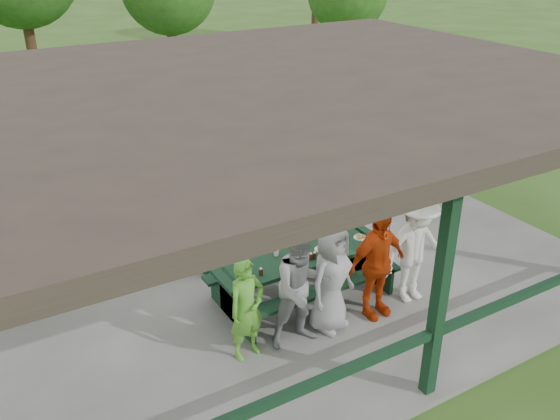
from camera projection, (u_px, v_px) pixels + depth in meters
ground at (277, 264)px, 10.54m from camera, size 90.00×90.00×0.00m
concrete_slab at (277, 262)px, 10.52m from camera, size 10.00×8.00×0.10m
pavilion_structure at (276, 88)px, 9.17m from camera, size 10.60×8.60×3.24m
picnic_table_near at (303, 270)px, 9.25m from camera, size 2.85×1.39×0.75m
picnic_table_far at (250, 219)px, 10.87m from camera, size 2.73×1.39×0.75m
table_setting at (294, 255)px, 9.08m from camera, size 2.40×0.45×0.10m
contestant_green at (247, 309)px, 7.86m from camera, size 0.60×0.45×1.50m
contestant_grey_left at (302, 288)px, 8.05m from camera, size 0.94×0.77×1.79m
contestant_grey_mid at (331, 278)px, 8.39m from camera, size 0.94×0.76×1.67m
contestant_red at (377, 264)px, 8.66m from camera, size 1.04×0.47×1.74m
contestant_white_fedora at (415, 248)px, 9.02m from camera, size 1.20×0.74×1.85m
spectator_lblue at (201, 190)px, 11.05m from camera, size 1.70×1.15×1.76m
spectator_blue at (145, 187)px, 10.98m from camera, size 0.72×0.48×1.94m
spectator_grey at (309, 168)px, 12.29m from camera, size 0.85×0.70×1.58m
pickup_truck at (122, 104)px, 17.51m from camera, size 5.15×2.76×1.38m
farm_trailer at (125, 132)px, 15.31m from camera, size 3.62×2.09×1.26m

